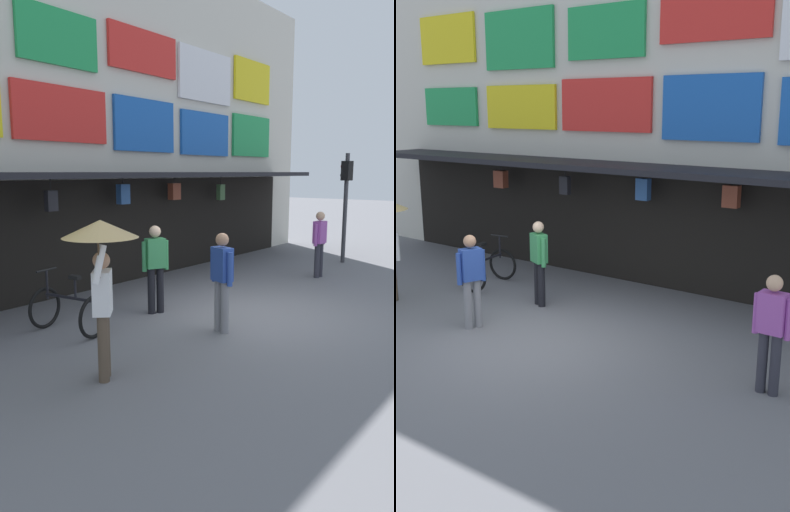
# 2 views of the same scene
# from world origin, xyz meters

# --- Properties ---
(ground_plane) EXTENTS (80.00, 80.00, 0.00)m
(ground_plane) POSITION_xyz_m (0.00, 0.00, 0.00)
(ground_plane) COLOR slate
(shopfront) EXTENTS (18.00, 2.60, 8.00)m
(shopfront) POSITION_xyz_m (0.00, 4.57, 3.96)
(shopfront) COLOR beige
(shopfront) RESTS_ON ground
(bicycle_parked) EXTENTS (0.89, 1.26, 1.05)m
(bicycle_parked) POSITION_xyz_m (-2.86, 1.85, 0.39)
(bicycle_parked) COLOR black
(bicycle_parked) RESTS_ON ground
(pedestrian_in_red) EXTENTS (0.33, 0.51, 1.68)m
(pedestrian_in_red) POSITION_xyz_m (-1.23, -0.12, 0.95)
(pedestrian_in_red) COLOR gray
(pedestrian_in_red) RESTS_ON ground
(pedestrian_in_blue) EXTENTS (0.49, 0.35, 1.68)m
(pedestrian_in_blue) POSITION_xyz_m (-1.09, 1.51, 0.95)
(pedestrian_in_blue) COLOR black
(pedestrian_in_blue) RESTS_ON ground
(pedestrian_in_green) EXTENTS (0.53, 0.23, 1.68)m
(pedestrian_in_green) POSITION_xyz_m (3.89, 0.46, 0.95)
(pedestrian_in_green) COLOR #2D2D38
(pedestrian_in_green) RESTS_ON ground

